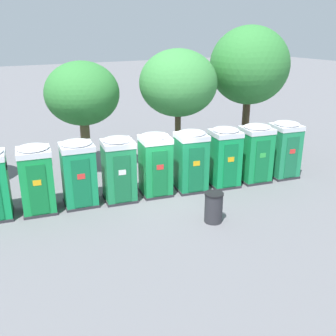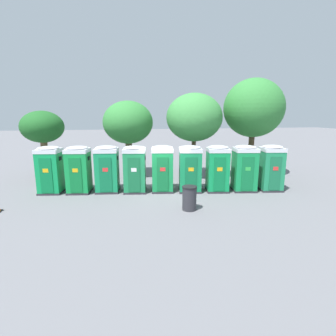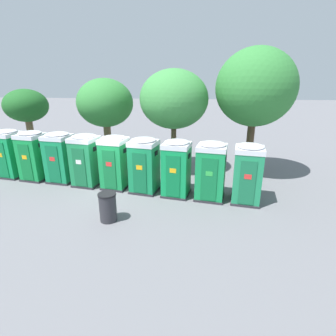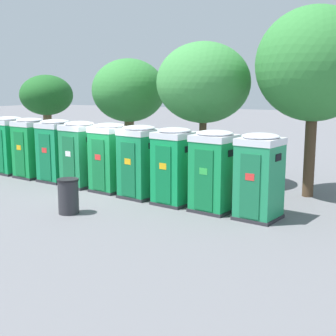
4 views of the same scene
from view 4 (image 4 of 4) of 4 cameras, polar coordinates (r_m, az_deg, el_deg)
ground_plane at (r=17.56m, az=-7.10°, el=-2.82°), size 120.00×120.00×0.00m
portapotty_0 at (r=21.90m, az=-18.74°, el=2.69°), size 1.36×1.36×2.54m
portapotty_1 at (r=20.67m, az=-16.39°, el=2.40°), size 1.36×1.36×2.54m
portapotty_2 at (r=19.55m, az=-13.51°, el=2.11°), size 1.37×1.34×2.54m
portapotty_3 at (r=18.36m, az=-10.70°, el=1.72°), size 1.36×1.36×2.54m
portapotty_4 at (r=17.33m, az=-7.15°, el=1.33°), size 1.33×1.36×2.54m
portapotty_5 at (r=16.27m, az=-3.50°, el=0.82°), size 1.40×1.39×2.54m
portapotty_6 at (r=15.33m, az=0.75°, el=0.26°), size 1.35×1.37×2.54m
portapotty_7 at (r=14.52m, az=5.62°, el=-0.33°), size 1.41×1.38×2.54m
portapotty_8 at (r=13.85m, az=11.06°, el=-0.98°), size 1.34×1.36×2.54m
street_tree_0 at (r=21.27m, az=-4.81°, el=9.31°), size 3.29×3.29×5.07m
street_tree_1 at (r=18.20m, az=4.34°, el=10.29°), size 3.61×3.61×5.53m
street_tree_2 at (r=16.95m, az=17.42°, el=11.92°), size 3.98×3.98×6.53m
street_tree_3 at (r=25.20m, az=-14.59°, el=8.45°), size 2.71×2.71×4.42m
trash_can at (r=14.64m, az=-12.05°, el=-3.37°), size 0.66×0.66×1.08m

